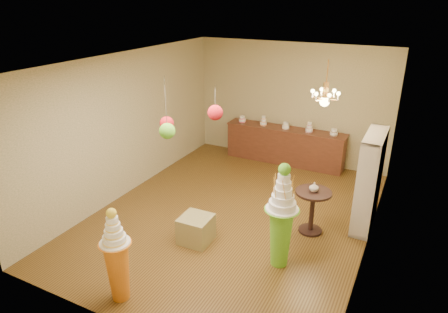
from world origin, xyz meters
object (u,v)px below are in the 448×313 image
at_px(pedestal_green, 281,224).
at_px(round_table, 312,206).
at_px(pedestal_orange, 117,263).
at_px(sideboard, 285,145).

xyz_separation_m(pedestal_green, round_table, (0.19, 1.16, -0.20)).
relative_size(pedestal_green, round_table, 2.14).
bearing_deg(pedestal_green, pedestal_orange, -134.88).
relative_size(pedestal_green, sideboard, 0.58).
height_order(pedestal_green, round_table, pedestal_green).
xyz_separation_m(pedestal_green, pedestal_orange, (-1.76, -1.77, -0.14)).
height_order(pedestal_orange, sideboard, pedestal_orange).
bearing_deg(round_table, pedestal_green, -99.49).
relative_size(sideboard, round_table, 3.70).
height_order(pedestal_orange, round_table, pedestal_orange).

